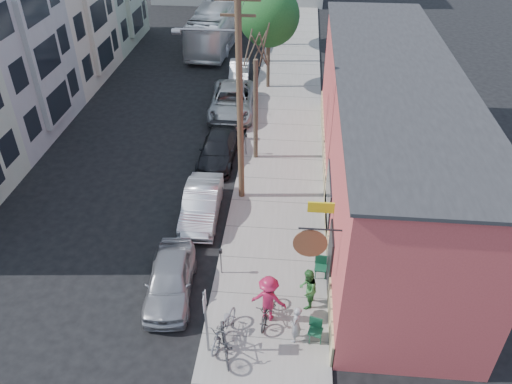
# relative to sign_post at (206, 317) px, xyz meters

# --- Properties ---
(ground) EXTENTS (120.00, 120.00, 0.00)m
(ground) POSITION_rel_sign_post_xyz_m (-2.35, 4.68, -1.83)
(ground) COLOR black
(sidewalk) EXTENTS (4.50, 58.00, 0.15)m
(sidewalk) POSITION_rel_sign_post_xyz_m (1.90, 15.68, -1.76)
(sidewalk) COLOR gray
(sidewalk) RESTS_ON ground
(cafe_building) EXTENTS (6.60, 20.20, 6.61)m
(cafe_building) POSITION_rel_sign_post_xyz_m (6.64, 9.68, 1.47)
(cafe_building) COLOR #B04142
(cafe_building) RESTS_ON ground
(apartment_row) EXTENTS (6.30, 32.00, 9.00)m
(apartment_row) POSITION_rel_sign_post_xyz_m (-14.20, 18.68, 2.67)
(apartment_row) COLOR #AAB69A
(apartment_row) RESTS_ON ground
(sign_post) EXTENTS (0.07, 0.45, 2.80)m
(sign_post) POSITION_rel_sign_post_xyz_m (0.00, 0.00, 0.00)
(sign_post) COLOR slate
(sign_post) RESTS_ON sidewalk
(parking_meter_near) EXTENTS (0.14, 0.14, 1.24)m
(parking_meter_near) POSITION_rel_sign_post_xyz_m (-0.10, 3.72, -0.85)
(parking_meter_near) COLOR slate
(parking_meter_near) RESTS_ON sidewalk
(parking_meter_far) EXTENTS (0.14, 0.14, 1.24)m
(parking_meter_far) POSITION_rel_sign_post_xyz_m (-0.10, 12.98, -0.85)
(parking_meter_far) COLOR slate
(parking_meter_far) RESTS_ON sidewalk
(utility_pole_near) EXTENTS (3.57, 0.28, 10.00)m
(utility_pole_near) POSITION_rel_sign_post_xyz_m (0.04, 9.06, 3.58)
(utility_pole_near) COLOR #503A28
(utility_pole_near) RESTS_ON sidewalk
(tree_bare) EXTENTS (0.24, 0.24, 5.48)m
(tree_bare) POSITION_rel_sign_post_xyz_m (0.45, 12.74, 1.06)
(tree_bare) COLOR #44392C
(tree_bare) RESTS_ON sidewalk
(tree_leafy_mid) EXTENTS (3.99, 3.99, 6.87)m
(tree_leafy_mid) POSITION_rel_sign_post_xyz_m (0.45, 22.27, 3.18)
(tree_leafy_mid) COLOR #44392C
(tree_leafy_mid) RESTS_ON sidewalk
(patio_chair_a) EXTENTS (0.55, 0.55, 0.88)m
(patio_chair_a) POSITION_rel_sign_post_xyz_m (3.82, 3.91, -1.24)
(patio_chair_a) COLOR #13452D
(patio_chair_a) RESTS_ON sidewalk
(patio_chair_b) EXTENTS (0.61, 0.61, 0.88)m
(patio_chair_b) POSITION_rel_sign_post_xyz_m (3.59, 0.76, -1.24)
(patio_chair_b) COLOR #13452D
(patio_chair_b) RESTS_ON sidewalk
(patron_grey) EXTENTS (0.51, 0.64, 1.55)m
(patron_grey) POSITION_rel_sign_post_xyz_m (2.90, 0.73, -0.91)
(patron_grey) COLOR gray
(patron_grey) RESTS_ON sidewalk
(patron_green) EXTENTS (0.79, 0.94, 1.70)m
(patron_green) POSITION_rel_sign_post_xyz_m (3.29, 2.31, -0.83)
(patron_green) COLOR #2B6D31
(patron_green) RESTS_ON sidewalk
(cyclist) EXTENTS (1.36, 0.92, 1.95)m
(cyclist) POSITION_rel_sign_post_xyz_m (1.91, 1.60, -0.71)
(cyclist) COLOR maroon
(cyclist) RESTS_ON sidewalk
(cyclist_bike) EXTENTS (0.96, 1.97, 0.99)m
(cyclist_bike) POSITION_rel_sign_post_xyz_m (1.91, 1.60, -1.19)
(cyclist_bike) COLOR black
(cyclist_bike) RESTS_ON sidewalk
(parked_bike_a) EXTENTS (1.04, 1.98, 1.14)m
(parked_bike_a) POSITION_rel_sign_post_xyz_m (0.57, -0.05, -1.11)
(parked_bike_a) COLOR black
(parked_bike_a) RESTS_ON sidewalk
(parked_bike_b) EXTENTS (1.22, 2.18, 1.09)m
(parked_bike_b) POSITION_rel_sign_post_xyz_m (0.47, 0.56, -1.14)
(parked_bike_b) COLOR slate
(parked_bike_b) RESTS_ON sidewalk
(car_0) EXTENTS (2.09, 4.37, 1.44)m
(car_0) POSITION_rel_sign_post_xyz_m (-1.89, 2.62, -1.11)
(car_0) COLOR #94949B
(car_0) RESTS_ON ground
(car_1) EXTENTS (1.69, 4.47, 1.46)m
(car_1) POSITION_rel_sign_post_xyz_m (-1.55, 7.44, -1.10)
(car_1) COLOR #B4B6BC
(car_1) RESTS_ON ground
(car_2) EXTENTS (1.93, 4.60, 1.33)m
(car_2) POSITION_rel_sign_post_xyz_m (-1.55, 12.44, -1.17)
(car_2) COLOR black
(car_2) RESTS_ON ground
(car_3) EXTENTS (3.04, 6.04, 1.64)m
(car_3) POSITION_rel_sign_post_xyz_m (-1.55, 18.17, -1.01)
(car_3) COLOR #919598
(car_3) RESTS_ON ground
(car_4) EXTENTS (1.68, 4.03, 1.30)m
(car_4) POSITION_rel_sign_post_xyz_m (-1.72, 23.59, -1.18)
(car_4) COLOR gray
(car_4) RESTS_ON ground
(bus) EXTENTS (3.59, 12.30, 3.38)m
(bus) POSITION_rel_sign_post_xyz_m (-4.39, 31.40, -0.14)
(bus) COLOR white
(bus) RESTS_ON ground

